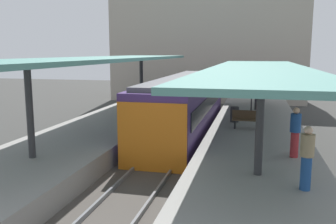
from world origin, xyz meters
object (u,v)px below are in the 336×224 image
commuter_train (185,106)px  litter_bin (234,114)px  passenger_far_end (295,131)px  passenger_near_bench (307,157)px  passenger_mid_platform (134,100)px  platform_sign (252,87)px  platform_bench (247,119)px

commuter_train → litter_bin: size_ratio=16.56×
passenger_far_end → commuter_train: bearing=129.1°
passenger_far_end → passenger_near_bench: bearing=-90.5°
passenger_near_bench → passenger_mid_platform: passenger_near_bench is taller
platform_sign → passenger_near_bench: (1.52, -11.57, -0.72)m
commuter_train → litter_bin: 2.69m
commuter_train → platform_bench: (3.33, -1.71, -0.26)m
platform_sign → passenger_far_end: bearing=-79.6°
commuter_train → platform_bench: commuter_train is taller
passenger_near_bench → passenger_mid_platform: (-8.27, 10.40, -0.08)m
platform_bench → passenger_mid_platform: size_ratio=0.88×
platform_bench → passenger_mid_platform: 7.16m
litter_bin → passenger_far_end: size_ratio=0.46×
platform_sign → litter_bin: size_ratio=2.76×
commuter_train → passenger_far_end: (5.04, -6.21, 0.18)m
platform_bench → passenger_far_end: 4.83m
litter_bin → commuter_train: bearing=176.1°
platform_bench → passenger_near_bench: passenger_near_bench is taller
platform_sign → litter_bin: platform_sign is taller
commuter_train → passenger_mid_platform: 3.43m
commuter_train → platform_bench: bearing=-27.2°
platform_bench → platform_sign: (0.16, 3.95, 1.16)m
commuter_train → litter_bin: (2.67, -0.18, -0.33)m
platform_bench → litter_bin: bearing=113.5°
platform_bench → platform_sign: bearing=87.7°
platform_bench → litter_bin: 1.67m
passenger_near_bench → commuter_train: bearing=118.3°
platform_sign → passenger_mid_platform: size_ratio=1.39×
platform_bench → passenger_far_end: size_ratio=0.80×
litter_bin → platform_sign: bearing=71.2°
platform_sign → passenger_near_bench: bearing=-82.5°
commuter_train → passenger_mid_platform: size_ratio=8.35×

